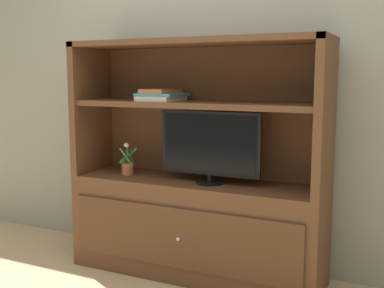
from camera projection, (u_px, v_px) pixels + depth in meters
painted_rear_wall at (217, 65)px, 3.34m from camera, size 6.00×0.10×2.80m
media_console at (196, 202)px, 3.16m from camera, size 1.69×0.49×1.55m
tv_monitor at (210, 146)px, 3.02m from camera, size 0.67×0.18×0.46m
potted_plant at (127, 165)px, 3.32m from camera, size 0.13×0.11×0.23m
magazine_stack at (161, 95)px, 3.16m from camera, size 0.27×0.31×0.08m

